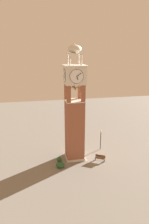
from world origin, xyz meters
TOP-DOWN VIEW (x-y plane):
  - ground at (0.00, 0.00)m, footprint 80.00×80.00m
  - clock_tower at (0.00, -0.00)m, footprint 3.29×3.29m
  - park_bench at (-1.82, -3.77)m, footprint 1.22×1.59m
  - lamp_post at (1.87, -5.04)m, footprint 0.36×0.36m
  - trash_bin at (3.67, -2.30)m, footprint 0.52×0.52m
  - shrub_near_entry at (-0.97, 2.65)m, footprint 0.77×0.77m
  - shrub_left_of_tower at (-2.40, 2.67)m, footprint 1.25×1.25m

SIDE VIEW (x-z plane):
  - ground at x=0.00m, z-range 0.00..0.00m
  - shrub_left_of_tower at x=-2.40m, z-range 0.00..0.70m
  - trash_bin at x=3.67m, z-range 0.00..0.80m
  - shrub_near_entry at x=-0.97m, z-range 0.00..0.91m
  - park_bench at x=-1.82m, z-range 0.01..0.96m
  - lamp_post at x=1.87m, z-range 0.72..4.27m
  - clock_tower at x=0.00m, z-range -1.36..16.40m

